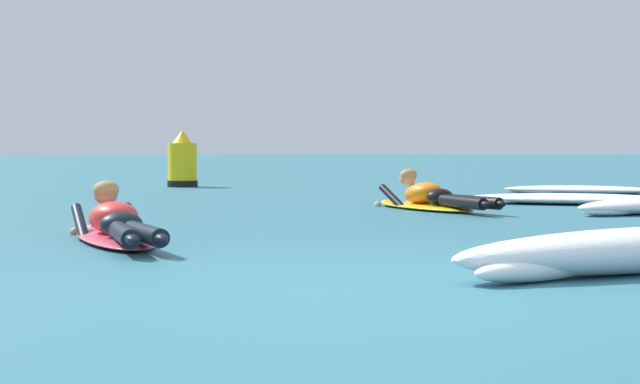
% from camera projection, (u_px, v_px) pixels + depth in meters
% --- Properties ---
extents(ground_plane, '(120.00, 120.00, 0.00)m').
position_uv_depth(ground_plane, '(305.00, 196.00, 15.68)').
color(ground_plane, '#2D6B7A').
extents(surfer_near, '(1.16, 2.48, 0.54)m').
position_uv_depth(surfer_near, '(117.00, 226.00, 8.24)').
color(surfer_near, '#E54C66').
rests_on(surfer_near, ground).
extents(surfer_far, '(1.36, 2.40, 0.55)m').
position_uv_depth(surfer_far, '(431.00, 199.00, 12.33)').
color(surfer_far, yellow).
rests_on(surfer_far, ground).
extents(whitewater_mid_right, '(2.55, 1.53, 0.13)m').
position_uv_depth(whitewater_mid_right, '(581.00, 190.00, 16.29)').
color(whitewater_mid_right, white).
rests_on(whitewater_mid_right, ground).
extents(whitewater_far_band, '(2.93, 1.70, 0.14)m').
position_uv_depth(whitewater_far_band, '(571.00, 199.00, 13.56)').
color(whitewater_far_band, white).
rests_on(whitewater_far_band, ground).
extents(channel_marker_buoy, '(0.57, 0.57, 1.06)m').
position_uv_depth(channel_marker_buoy, '(182.00, 164.00, 18.94)').
color(channel_marker_buoy, yellow).
rests_on(channel_marker_buoy, ground).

